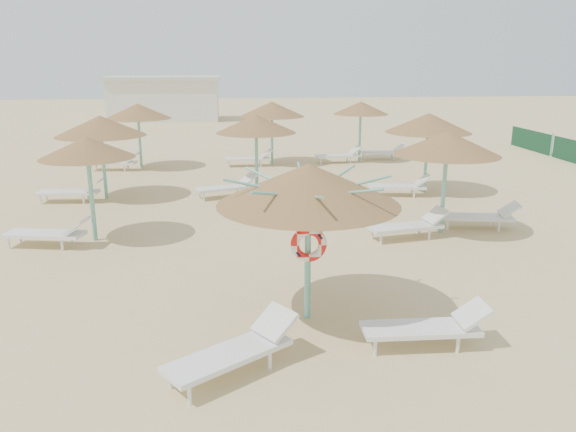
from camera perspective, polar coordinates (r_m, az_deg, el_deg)
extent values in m
plane|color=tan|center=(10.10, 1.83, -10.46)|extent=(120.00, 120.00, 0.00)
cylinder|color=#67B4A8|center=(9.72, 2.02, -4.07)|extent=(0.11, 0.11, 2.33)
cone|color=brown|center=(9.37, 2.09, 3.26)|extent=(3.11, 3.11, 0.70)
cylinder|color=#67B4A8|center=(9.42, 2.08, 1.75)|extent=(0.20, 0.20, 0.12)
cylinder|color=#67B4A8|center=(9.50, 6.36, 3.05)|extent=(1.40, 0.04, 0.36)
cylinder|color=#67B4A8|center=(9.95, 4.57, 3.66)|extent=(1.02, 1.02, 0.36)
cylinder|color=#67B4A8|center=(10.07, 1.52, 3.85)|extent=(0.04, 1.40, 0.36)
cylinder|color=#67B4A8|center=(9.81, -1.25, 3.54)|extent=(1.02, 1.02, 0.36)
cylinder|color=#67B4A8|center=(9.31, -2.27, 2.87)|extent=(1.40, 0.04, 0.36)
cylinder|color=#67B4A8|center=(8.83, -0.70, 2.19)|extent=(1.02, 1.02, 0.36)
cylinder|color=#67B4A8|center=(8.69, 2.75, 1.95)|extent=(0.04, 1.40, 0.36)
cylinder|color=#67B4A8|center=(8.98, 5.74, 2.33)|extent=(1.02, 1.02, 0.36)
torus|color=red|center=(9.54, 2.12, -2.90)|extent=(0.63, 0.15, 0.63)
cylinder|color=silver|center=(7.92, -9.98, -17.49)|extent=(0.06, 0.06, 0.28)
cylinder|color=silver|center=(8.30, -11.87, -15.92)|extent=(0.06, 0.06, 0.28)
cylinder|color=silver|center=(8.58, -1.86, -14.44)|extent=(0.06, 0.06, 0.28)
cylinder|color=silver|center=(8.93, -3.97, -13.18)|extent=(0.06, 0.06, 0.28)
cube|color=silver|center=(8.37, -6.06, -13.87)|extent=(1.95, 1.62, 0.08)
cube|color=silver|center=(8.72, -1.37, -10.72)|extent=(0.75, 0.78, 0.37)
cylinder|color=silver|center=(9.00, 8.85, -13.12)|extent=(0.06, 0.06, 0.27)
cylinder|color=silver|center=(9.42, 8.17, -11.72)|extent=(0.06, 0.06, 0.27)
cylinder|color=silver|center=(9.38, 16.87, -12.41)|extent=(0.06, 0.06, 0.27)
cylinder|color=silver|center=(9.78, 15.84, -11.12)|extent=(0.06, 0.06, 0.27)
cube|color=silver|center=(9.33, 13.29, -11.09)|extent=(1.86, 0.65, 0.08)
cube|color=silver|center=(9.51, 18.20, -9.39)|extent=(0.49, 0.60, 0.35)
cylinder|color=#67B4A8|center=(14.83, -19.33, 1.91)|extent=(0.11, 0.11, 2.30)
cone|color=brown|center=(14.61, -19.77, 6.59)|extent=(2.30, 2.30, 0.52)
cylinder|color=#67B4A8|center=(14.65, -19.68, 5.71)|extent=(0.20, 0.20, 0.12)
cylinder|color=silver|center=(15.21, -26.50, -2.50)|extent=(0.06, 0.06, 0.28)
cylinder|color=silver|center=(15.61, -25.56, -1.95)|extent=(0.06, 0.06, 0.28)
cylinder|color=silver|center=(14.55, -21.97, -2.75)|extent=(0.06, 0.06, 0.28)
cylinder|color=silver|center=(14.97, -21.11, -2.16)|extent=(0.06, 0.06, 0.28)
cube|color=silver|center=(14.96, -23.48, -1.70)|extent=(1.99, 0.98, 0.08)
cube|color=silver|center=(14.51, -20.64, -0.93)|extent=(0.59, 0.68, 0.36)
cylinder|color=#67B4A8|center=(19.35, -18.22, 5.03)|extent=(0.11, 0.11, 2.30)
cone|color=brown|center=(19.18, -18.54, 8.69)|extent=(2.88, 2.88, 0.65)
cylinder|color=#67B4A8|center=(19.21, -18.48, 7.96)|extent=(0.20, 0.20, 0.12)
cylinder|color=silver|center=(19.48, -23.83, 1.50)|extent=(0.06, 0.06, 0.28)
cylinder|color=silver|center=(19.93, -23.33, 1.85)|extent=(0.06, 0.06, 0.28)
cylinder|color=silver|center=(19.02, -20.05, 1.58)|extent=(0.06, 0.06, 0.28)
cylinder|color=silver|center=(19.49, -19.62, 1.94)|extent=(0.06, 0.06, 0.28)
cube|color=silver|center=(19.39, -21.43, 2.24)|extent=(1.94, 0.74, 0.08)
cube|color=silver|center=(19.08, -19.09, 3.00)|extent=(0.52, 0.63, 0.36)
cylinder|color=#67B4A8|center=(24.53, -14.82, 7.37)|extent=(0.11, 0.11, 2.30)
cone|color=brown|center=(24.40, -15.02, 10.26)|extent=(2.74, 2.74, 0.62)
cylinder|color=#67B4A8|center=(24.42, -14.98, 9.69)|extent=(0.20, 0.20, 0.12)
cylinder|color=silver|center=(24.52, -19.30, 4.61)|extent=(0.06, 0.06, 0.28)
cylinder|color=silver|center=(24.98, -18.92, 4.84)|extent=(0.06, 0.06, 0.28)
cylinder|color=silver|center=(24.09, -16.27, 4.69)|extent=(0.06, 0.06, 0.28)
cylinder|color=silver|center=(24.56, -15.94, 4.91)|extent=(0.06, 0.06, 0.28)
cube|color=silver|center=(24.46, -17.38, 5.18)|extent=(1.96, 0.84, 0.08)
cube|color=silver|center=(24.17, -15.50, 5.79)|extent=(0.55, 0.65, 0.36)
cylinder|color=#67B4A8|center=(19.08, -3.21, 5.65)|extent=(0.11, 0.11, 2.30)
cone|color=brown|center=(18.91, -3.27, 9.35)|extent=(2.68, 2.68, 0.60)
cylinder|color=#67B4A8|center=(18.93, -3.26, 8.63)|extent=(0.20, 0.20, 0.12)
cylinder|color=silver|center=(18.40, -8.54, 1.91)|extent=(0.06, 0.06, 0.28)
cylinder|color=silver|center=(18.87, -8.99, 2.23)|extent=(0.06, 0.06, 0.28)
cylinder|color=silver|center=(18.82, -4.61, 2.34)|extent=(0.06, 0.06, 0.28)
cylinder|color=silver|center=(19.28, -5.14, 2.65)|extent=(0.06, 0.06, 0.28)
cube|color=silver|center=(18.83, -6.46, 2.86)|extent=(2.00, 1.21, 0.08)
cube|color=silver|center=(19.06, -4.06, 3.82)|extent=(0.66, 0.73, 0.36)
cylinder|color=#67B4A8|center=(24.69, -1.64, 7.93)|extent=(0.11, 0.11, 2.30)
cone|color=brown|center=(24.55, -1.66, 10.81)|extent=(2.83, 2.83, 0.64)
cylinder|color=#67B4A8|center=(24.57, -1.65, 10.24)|extent=(0.20, 0.20, 0.12)
cylinder|color=silver|center=(24.13, -6.02, 5.24)|extent=(0.06, 0.06, 0.28)
cylinder|color=silver|center=(24.62, -6.02, 5.45)|extent=(0.06, 0.06, 0.28)
cylinder|color=silver|center=(24.17, -2.80, 5.32)|extent=(0.06, 0.06, 0.28)
cylinder|color=silver|center=(24.66, -2.87, 5.53)|extent=(0.06, 0.06, 0.28)
cube|color=silver|center=(24.36, -4.14, 5.81)|extent=(1.90, 0.62, 0.08)
cube|color=silver|center=(24.36, -2.14, 6.42)|extent=(0.49, 0.60, 0.36)
cylinder|color=#67B4A8|center=(15.16, 15.54, 2.50)|extent=(0.11, 0.11, 2.30)
cone|color=brown|center=(14.94, 15.88, 7.14)|extent=(2.70, 2.70, 0.61)
cylinder|color=#67B4A8|center=(14.98, 15.81, 6.23)|extent=(0.20, 0.20, 0.12)
cylinder|color=silver|center=(14.12, 9.43, -2.34)|extent=(0.06, 0.06, 0.28)
cylinder|color=silver|center=(14.55, 8.57, -1.76)|extent=(0.06, 0.06, 0.28)
cylinder|color=silver|center=(14.74, 14.15, -1.83)|extent=(0.06, 0.06, 0.28)
cylinder|color=silver|center=(15.16, 13.20, -1.30)|extent=(0.06, 0.06, 0.28)
cube|color=silver|center=(14.63, 11.85, -1.08)|extent=(1.98, 0.96, 0.08)
cube|color=silver|center=(14.99, 14.76, 0.08)|extent=(0.59, 0.68, 0.36)
cylinder|color=silver|center=(15.69, 15.92, -0.92)|extent=(0.06, 0.06, 0.28)
cylinder|color=silver|center=(16.16, 15.59, -0.41)|extent=(0.06, 0.06, 0.28)
cylinder|color=silver|center=(16.01, 20.65, -1.00)|extent=(0.06, 0.06, 0.28)
cylinder|color=silver|center=(16.47, 20.20, -0.51)|extent=(0.06, 0.06, 0.28)
cube|color=silver|center=(16.05, 18.60, -0.10)|extent=(1.98, 0.96, 0.08)
cube|color=silver|center=(16.22, 21.58, 0.65)|extent=(0.59, 0.68, 0.36)
cylinder|color=#67B4A8|center=(19.82, 13.85, 5.59)|extent=(0.11, 0.11, 2.30)
cone|color=brown|center=(19.65, 14.08, 9.17)|extent=(2.88, 2.88, 0.65)
cylinder|color=#67B4A8|center=(19.68, 14.03, 8.46)|extent=(0.20, 0.20, 0.12)
cylinder|color=silver|center=(18.97, 8.66, 2.32)|extent=(0.06, 0.06, 0.28)
cylinder|color=silver|center=(19.45, 8.54, 2.65)|extent=(0.06, 0.06, 0.28)
cylinder|color=silver|center=(19.14, 12.69, 2.23)|extent=(0.06, 0.06, 0.28)
cylinder|color=silver|center=(19.62, 12.47, 2.57)|extent=(0.06, 0.06, 0.28)
cube|color=silver|center=(19.26, 11.00, 2.96)|extent=(1.98, 0.93, 0.08)
cube|color=silver|center=(19.34, 13.53, 3.59)|extent=(0.58, 0.67, 0.36)
cylinder|color=#67B4A8|center=(25.68, 7.31, 8.10)|extent=(0.11, 0.11, 2.30)
cone|color=brown|center=(25.55, 7.41, 10.85)|extent=(2.47, 2.47, 0.55)
cylinder|color=#67B4A8|center=(25.57, 7.39, 10.33)|extent=(0.20, 0.20, 0.12)
cylinder|color=silver|center=(24.76, 3.37, 5.57)|extent=(0.06, 0.06, 0.28)
cylinder|color=silver|center=(25.24, 3.09, 5.76)|extent=(0.06, 0.06, 0.28)
cylinder|color=silver|center=(25.13, 6.37, 5.64)|extent=(0.06, 0.06, 0.28)
cylinder|color=silver|center=(25.60, 6.03, 5.84)|extent=(0.06, 0.06, 0.28)
cube|color=silver|center=(25.18, 5.01, 6.11)|extent=(1.95, 0.78, 0.08)
cube|color=silver|center=(25.39, 6.88, 6.69)|extent=(0.54, 0.64, 0.36)
cylinder|color=silver|center=(26.01, 7.78, 5.93)|extent=(0.06, 0.06, 0.28)
cylinder|color=silver|center=(26.49, 7.62, 6.11)|extent=(0.06, 0.06, 0.28)
cylinder|color=silver|center=(26.25, 10.71, 5.89)|extent=(0.06, 0.06, 0.28)
cylinder|color=silver|center=(26.73, 10.50, 6.07)|extent=(0.06, 0.06, 0.28)
cube|color=silver|center=(26.35, 9.45, 6.39)|extent=(1.95, 0.78, 0.08)
cube|color=silver|center=(26.48, 11.29, 6.87)|extent=(0.54, 0.64, 0.36)
cube|color=silver|center=(44.33, -12.42, 11.42)|extent=(8.00, 4.00, 3.00)
cube|color=beige|center=(44.26, -12.54, 13.52)|extent=(8.40, 4.40, 0.25)
cube|color=#1B512C|center=(31.25, 23.44, 7.07)|extent=(0.08, 3.80, 1.00)
cylinder|color=#67B4A8|center=(29.62, 25.22, 6.57)|extent=(0.08, 0.08, 1.10)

